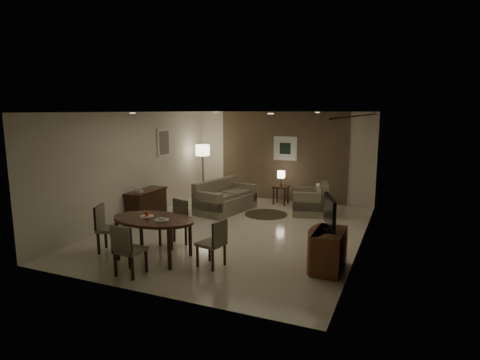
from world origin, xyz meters
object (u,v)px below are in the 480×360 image
at_px(console_desk, 147,205).
at_px(tv_cabinet, 329,251).
at_px(dining_table, 154,238).
at_px(floor_lamp, 203,172).
at_px(chair_near, 130,249).
at_px(chair_far, 173,224).
at_px(armchair, 311,199).
at_px(side_table, 281,195).
at_px(chair_left, 111,229).
at_px(chair_right, 211,243).
at_px(sofa, 226,196).

xyz_separation_m(console_desk, tv_cabinet, (4.89, -1.50, -0.03)).
height_order(dining_table, floor_lamp, floor_lamp).
xyz_separation_m(dining_table, chair_near, (0.09, -0.80, 0.06)).
bearing_deg(chair_far, armchair, 79.24).
bearing_deg(tv_cabinet, console_desk, 162.95).
bearing_deg(floor_lamp, dining_table, -72.11).
height_order(chair_far, armchair, chair_far).
bearing_deg(side_table, tv_cabinet, -63.03).
relative_size(chair_far, floor_lamp, 0.55).
distance_m(armchair, side_table, 1.35).
bearing_deg(armchair, console_desk, -72.65).
bearing_deg(floor_lamp, armchair, -8.46).
relative_size(chair_left, floor_lamp, 0.55).
bearing_deg(chair_right, tv_cabinet, 119.76).
bearing_deg(tv_cabinet, chair_right, -161.71).
bearing_deg(dining_table, tv_cabinet, 12.78).
distance_m(sofa, armchair, 2.29).
height_order(chair_far, chair_left, chair_far).
height_order(tv_cabinet, chair_left, chair_left).
height_order(console_desk, chair_far, chair_far).
bearing_deg(dining_table, sofa, 94.12).
bearing_deg(sofa, tv_cabinet, -119.52).
distance_m(tv_cabinet, side_table, 4.95).
bearing_deg(sofa, chair_right, -146.48).
relative_size(console_desk, chair_left, 1.30).
bearing_deg(chair_far, dining_table, -67.04).
distance_m(chair_near, floor_lamp, 5.90).
bearing_deg(console_desk, chair_near, -58.32).
xyz_separation_m(chair_near, sofa, (-0.35, 4.54, -0.02)).
distance_m(console_desk, chair_right, 3.63).
relative_size(chair_far, sofa, 0.52).
bearing_deg(side_table, chair_near, -97.57).
xyz_separation_m(chair_left, armchair, (2.94, 4.35, -0.04)).
height_order(tv_cabinet, floor_lamp, floor_lamp).
relative_size(chair_right, sofa, 0.48).
distance_m(chair_near, chair_far, 1.54).
height_order(console_desk, chair_near, chair_near).
height_order(tv_cabinet, dining_table, dining_table).
xyz_separation_m(dining_table, chair_right, (1.16, 0.06, 0.05)).
relative_size(tv_cabinet, dining_table, 0.55).
bearing_deg(chair_near, armchair, -108.26).
xyz_separation_m(sofa, armchair, (2.22, 0.59, 0.00)).
distance_m(dining_table, chair_far, 0.74).
height_order(console_desk, floor_lamp, floor_lamp).
xyz_separation_m(side_table, floor_lamp, (-2.44, -0.27, 0.58)).
height_order(tv_cabinet, sofa, sofa).
xyz_separation_m(console_desk, side_table, (2.64, 2.91, -0.10)).
height_order(chair_right, armchair, chair_right).
bearing_deg(dining_table, console_desk, 128.76).
bearing_deg(chair_right, side_table, -165.28).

